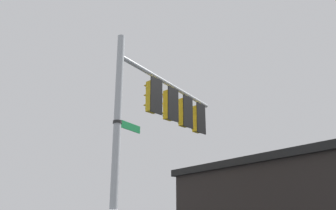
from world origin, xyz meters
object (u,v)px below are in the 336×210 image
at_px(traffic_light_nearest_pole, 152,97).
at_px(traffic_light_arm_end, 197,119).
at_px(traffic_light_mid_inner, 169,105).
at_px(traffic_light_mid_outer, 184,113).
at_px(street_name_sign, 125,125).

distance_m(traffic_light_nearest_pole, traffic_light_arm_end, 3.08).
bearing_deg(traffic_light_mid_inner, traffic_light_mid_outer, 9.05).
relative_size(traffic_light_mid_inner, street_name_sign, 1.14).
height_order(traffic_light_nearest_pole, street_name_sign, traffic_light_nearest_pole).
height_order(traffic_light_mid_inner, traffic_light_arm_end, same).
distance_m(traffic_light_arm_end, street_name_sign, 4.64).
xyz_separation_m(traffic_light_nearest_pole, street_name_sign, (-1.36, -0.24, -1.29)).
relative_size(traffic_light_nearest_pole, traffic_light_arm_end, 1.00).
xyz_separation_m(traffic_light_nearest_pole, traffic_light_mid_inner, (1.01, 0.16, 0.00)).
bearing_deg(traffic_light_arm_end, traffic_light_mid_outer, -170.95).
bearing_deg(traffic_light_mid_outer, traffic_light_arm_end, 9.05).
bearing_deg(traffic_light_arm_end, street_name_sign, -170.69).
bearing_deg(traffic_light_arm_end, traffic_light_mid_inner, -170.95).
relative_size(traffic_light_mid_inner, traffic_light_mid_outer, 1.00).
height_order(traffic_light_mid_outer, traffic_light_arm_end, same).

